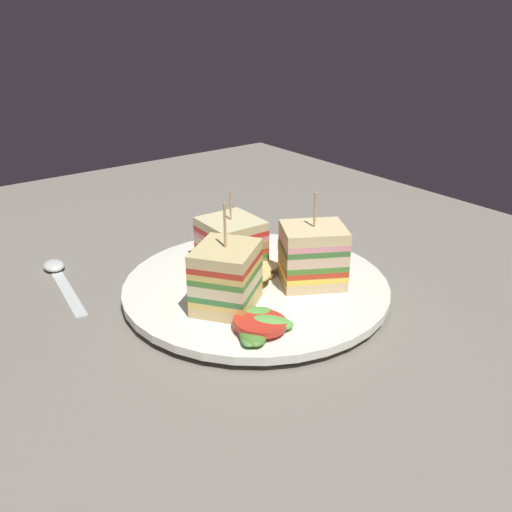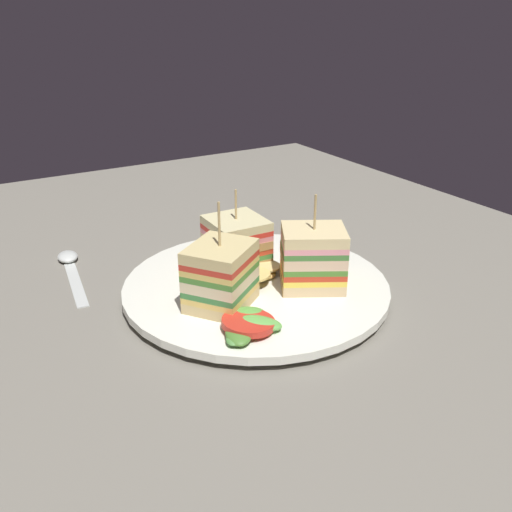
{
  "view_description": "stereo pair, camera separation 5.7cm",
  "coord_description": "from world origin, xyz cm",
  "px_view_note": "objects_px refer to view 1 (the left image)",
  "views": [
    {
      "loc": [
        -41.56,
        31.58,
        27.76
      ],
      "look_at": [
        0.0,
        0.0,
        4.49
      ],
      "focal_mm": 39.35,
      "sensor_mm": 36.0,
      "label": 1
    },
    {
      "loc": [
        -44.76,
        26.86,
        27.76
      ],
      "look_at": [
        0.0,
        0.0,
        4.49
      ],
      "focal_mm": 39.35,
      "sensor_mm": 36.0,
      "label": 2
    }
  ],
  "objects_px": {
    "sandwich_wedge_1": "(312,255)",
    "chip_pile": "(256,271)",
    "sandwich_wedge_2": "(231,241)",
    "plate": "(256,287)",
    "spoon": "(58,274)",
    "sandwich_wedge_0": "(226,277)"
  },
  "relations": [
    {
      "from": "sandwich_wedge_0",
      "to": "plate",
      "type": "bearing_deg",
      "value": -12.27
    },
    {
      "from": "chip_pile",
      "to": "sandwich_wedge_0",
      "type": "bearing_deg",
      "value": 118.34
    },
    {
      "from": "sandwich_wedge_1",
      "to": "chip_pile",
      "type": "height_order",
      "value": "sandwich_wedge_1"
    },
    {
      "from": "plate",
      "to": "sandwich_wedge_2",
      "type": "relative_size",
      "value": 3.28
    },
    {
      "from": "sandwich_wedge_2",
      "to": "spoon",
      "type": "relative_size",
      "value": 0.59
    },
    {
      "from": "spoon",
      "to": "sandwich_wedge_1",
      "type": "bearing_deg",
      "value": -129.08
    },
    {
      "from": "plate",
      "to": "chip_pile",
      "type": "bearing_deg",
      "value": -35.48
    },
    {
      "from": "plate",
      "to": "chip_pile",
      "type": "height_order",
      "value": "chip_pile"
    },
    {
      "from": "chip_pile",
      "to": "spoon",
      "type": "xyz_separation_m",
      "value": [
        0.16,
        0.16,
        -0.02
      ]
    },
    {
      "from": "plate",
      "to": "sandwich_wedge_0",
      "type": "xyz_separation_m",
      "value": [
        -0.02,
        0.05,
        0.04
      ]
    },
    {
      "from": "plate",
      "to": "sandwich_wedge_1",
      "type": "relative_size",
      "value": 2.82
    },
    {
      "from": "sandwich_wedge_0",
      "to": "chip_pile",
      "type": "relative_size",
      "value": 1.23
    },
    {
      "from": "plate",
      "to": "spoon",
      "type": "distance_m",
      "value": 0.23
    },
    {
      "from": "plate",
      "to": "sandwich_wedge_0",
      "type": "bearing_deg",
      "value": 113.83
    },
    {
      "from": "sandwich_wedge_2",
      "to": "spoon",
      "type": "xyz_separation_m",
      "value": [
        0.11,
        0.16,
        -0.04
      ]
    },
    {
      "from": "plate",
      "to": "sandwich_wedge_2",
      "type": "bearing_deg",
      "value": -8.94
    },
    {
      "from": "sandwich_wedge_2",
      "to": "spoon",
      "type": "height_order",
      "value": "sandwich_wedge_2"
    },
    {
      "from": "sandwich_wedge_0",
      "to": "sandwich_wedge_2",
      "type": "bearing_deg",
      "value": 16.34
    },
    {
      "from": "sandwich_wedge_1",
      "to": "sandwich_wedge_2",
      "type": "relative_size",
      "value": 1.16
    },
    {
      "from": "chip_pile",
      "to": "plate",
      "type": "bearing_deg",
      "value": 144.52
    },
    {
      "from": "sandwich_wedge_1",
      "to": "sandwich_wedge_0",
      "type": "bearing_deg",
      "value": 22.5
    },
    {
      "from": "sandwich_wedge_0",
      "to": "spoon",
      "type": "distance_m",
      "value": 0.22
    }
  ]
}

